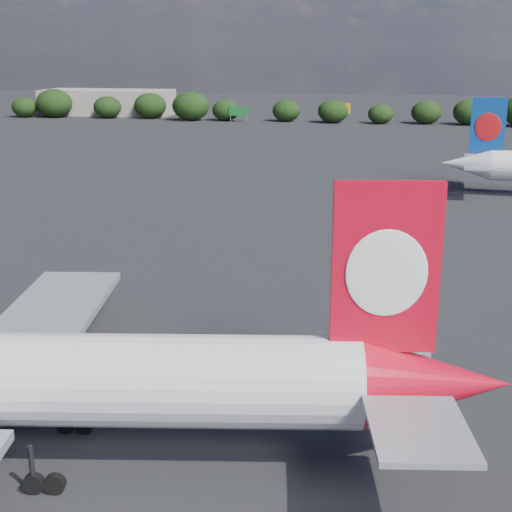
# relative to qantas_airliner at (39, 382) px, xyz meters

# --- Properties ---
(ground) EXTENTS (500.00, 500.00, 0.00)m
(ground) POSITION_rel_qantas_airliner_xyz_m (-6.88, 62.08, -4.72)
(ground) COLOR black
(ground) RESTS_ON ground
(qantas_airliner) EXTENTS (47.51, 45.32, 15.51)m
(qantas_airliner) POSITION_rel_qantas_airliner_xyz_m (0.00, 0.00, 0.00)
(qantas_airliner) COLOR silver
(qantas_airliner) RESTS_ON ground
(terminal_building) EXTENTS (42.00, 16.00, 8.00)m
(terminal_building) POSITION_rel_qantas_airliner_xyz_m (-71.88, 194.08, -0.72)
(terminal_building) COLOR gray
(terminal_building) RESTS_ON ground
(highway_sign) EXTENTS (6.00, 0.30, 4.50)m
(highway_sign) POSITION_rel_qantas_airliner_xyz_m (-24.88, 178.08, -1.60)
(highway_sign) COLOR #125D24
(highway_sign) RESTS_ON ground
(billboard_yellow) EXTENTS (5.00, 0.30, 5.50)m
(billboard_yellow) POSITION_rel_qantas_airliner_xyz_m (5.12, 184.08, -0.85)
(billboard_yellow) COLOR gold
(billboard_yellow) RESTS_ON ground
(horizon_treeline) EXTENTS (199.40, 15.11, 8.82)m
(horizon_treeline) POSITION_rel_qantas_airliner_xyz_m (-2.28, 181.44, -0.93)
(horizon_treeline) COLOR black
(horizon_treeline) RESTS_ON ground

